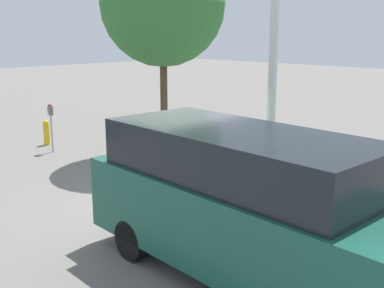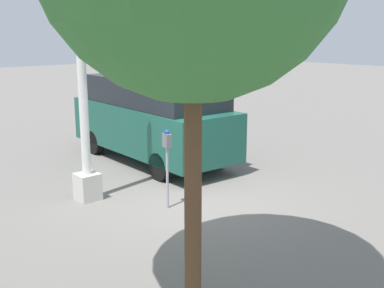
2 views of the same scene
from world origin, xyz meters
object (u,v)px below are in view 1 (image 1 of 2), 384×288
at_px(lamp_post, 271,116).
at_px(street_tree, 163,4).
at_px(fire_hydrant, 46,132).
at_px(parking_meter_near, 188,147).
at_px(parking_meter_far, 51,117).
at_px(parked_van, 242,201).

height_order(lamp_post, street_tree, street_tree).
distance_m(lamp_post, fire_hydrant, 8.38).
height_order(parking_meter_near, parking_meter_far, parking_meter_near).
relative_size(parked_van, street_tree, 0.87).
distance_m(parked_van, street_tree, 7.80).
distance_m(parked_van, fire_hydrant, 10.07).
xyz_separation_m(parking_meter_far, lamp_post, (7.24, 0.97, 0.79)).
xyz_separation_m(parking_meter_near, lamp_post, (1.45, 0.93, 0.73)).
xyz_separation_m(lamp_post, parked_van, (1.57, -2.82, -0.69)).
bearing_deg(parked_van, parking_meter_near, 150.30).
relative_size(street_tree, fire_hydrant, 7.36).
bearing_deg(fire_hydrant, parked_van, -12.61).
relative_size(parking_meter_near, lamp_post, 0.29).
bearing_deg(parking_meter_far, street_tree, 47.77).
height_order(lamp_post, fire_hydrant, lamp_post).
bearing_deg(lamp_post, street_tree, 166.70).
distance_m(street_tree, fire_hydrant, 5.66).
xyz_separation_m(parking_meter_far, parked_van, (8.81, -1.85, 0.10)).
bearing_deg(parking_meter_far, fire_hydrant, 172.49).
height_order(street_tree, fire_hydrant, street_tree).
relative_size(lamp_post, fire_hydrant, 6.64).
xyz_separation_m(parking_meter_far, street_tree, (2.79, 2.02, 3.19)).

